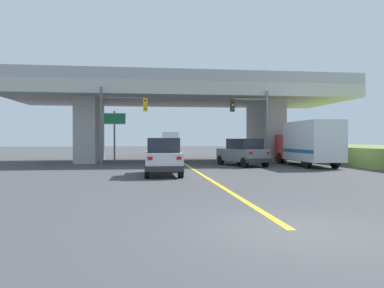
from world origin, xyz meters
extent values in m
plane|color=#424244|center=(0.00, 25.67, 0.00)|extent=(160.00, 160.00, 0.00)
cube|color=#B7B5AD|center=(0.00, 25.67, 5.93)|extent=(29.22, 10.76, 1.07)
cube|color=#A8A69F|center=(-7.95, 25.67, 2.70)|extent=(1.73, 6.46, 5.40)
cube|color=#A8A69F|center=(7.95, 25.67, 2.70)|extent=(1.73, 6.46, 5.40)
cube|color=#9EA0A5|center=(0.00, 20.44, 6.92)|extent=(29.22, 0.20, 0.90)
cube|color=#9EA0A5|center=(0.00, 30.90, 6.92)|extent=(29.22, 0.20, 0.90)
cube|color=yellow|center=(0.00, 11.55, 0.00)|extent=(0.20, 23.10, 0.01)
cube|color=silver|center=(-2.17, 12.60, 0.81)|extent=(1.88, 4.32, 0.90)
cube|color=#1E232D|center=(-2.17, 12.28, 1.64)|extent=(1.65, 2.38, 0.76)
cube|color=#2D2D30|center=(-2.17, 10.49, 0.50)|extent=(1.92, 0.20, 0.28)
cube|color=red|center=(-2.87, 10.42, 1.03)|extent=(0.24, 0.06, 0.16)
cube|color=red|center=(-1.47, 10.42, 1.03)|extent=(0.24, 0.06, 0.16)
cylinder|color=black|center=(-3.01, 14.22, 0.36)|extent=(0.26, 0.72, 0.72)
cylinder|color=black|center=(-1.33, 14.22, 0.36)|extent=(0.26, 0.72, 0.72)
cylinder|color=black|center=(-3.01, 10.99, 0.36)|extent=(0.26, 0.72, 0.72)
cylinder|color=black|center=(-1.33, 10.99, 0.36)|extent=(0.26, 0.72, 0.72)
cube|color=slate|center=(4.01, 19.08, 0.81)|extent=(3.13, 4.94, 0.90)
cube|color=#1E232D|center=(4.11, 18.75, 1.64)|extent=(2.32, 2.89, 0.76)
cube|color=#2D2D30|center=(4.65, 16.93, 0.50)|extent=(1.92, 0.74, 0.28)
cube|color=red|center=(3.98, 16.66, 1.03)|extent=(0.25, 0.13, 0.16)
cube|color=red|center=(5.35, 17.06, 1.03)|extent=(0.25, 0.13, 0.16)
cylinder|color=black|center=(2.70, 20.51, 0.36)|extent=(0.45, 0.76, 0.72)
cylinder|color=black|center=(4.34, 20.99, 0.36)|extent=(0.45, 0.76, 0.72)
cylinder|color=black|center=(3.69, 17.17, 0.36)|extent=(0.45, 0.76, 0.72)
cylinder|color=black|center=(5.32, 17.65, 0.36)|extent=(0.45, 0.76, 0.72)
cube|color=red|center=(8.70, 20.99, 1.40)|extent=(2.20, 2.00, 1.90)
cube|color=silver|center=(8.70, 17.35, 1.85)|extent=(2.31, 5.27, 2.80)
cube|color=#195999|center=(8.70, 17.35, 1.15)|extent=(2.33, 5.17, 0.24)
cylinder|color=black|center=(7.70, 20.99, 0.45)|extent=(0.30, 0.90, 0.90)
cylinder|color=black|center=(9.70, 20.99, 0.45)|extent=(0.30, 0.90, 0.90)
cylinder|color=black|center=(7.70, 16.03, 0.45)|extent=(0.30, 0.90, 0.90)
cylinder|color=black|center=(9.70, 16.03, 0.45)|extent=(0.30, 0.90, 0.90)
cube|color=silver|center=(-0.33, 35.72, 0.81)|extent=(1.96, 4.66, 0.90)
cube|color=#1E232D|center=(-0.33, 35.37, 1.64)|extent=(1.72, 2.56, 0.76)
cube|color=#2D2D30|center=(-0.33, 33.44, 0.50)|extent=(2.00, 0.20, 0.28)
cube|color=red|center=(-1.06, 33.37, 1.03)|extent=(0.24, 0.06, 0.16)
cube|color=red|center=(0.40, 33.37, 1.03)|extent=(0.24, 0.06, 0.16)
cylinder|color=black|center=(-1.21, 37.50, 0.36)|extent=(0.26, 0.72, 0.72)
cylinder|color=black|center=(0.55, 37.50, 0.36)|extent=(0.26, 0.72, 0.72)
cylinder|color=black|center=(-1.21, 33.94, 0.36)|extent=(0.26, 0.72, 0.72)
cylinder|color=black|center=(0.55, 33.94, 0.36)|extent=(0.26, 0.72, 0.72)
cylinder|color=slate|center=(6.30, 20.16, 2.86)|extent=(0.18, 0.18, 5.73)
cylinder|color=slate|center=(4.92, 20.16, 5.07)|extent=(2.77, 0.12, 0.12)
cube|color=#232326|center=(3.53, 20.16, 4.59)|extent=(0.32, 0.26, 0.96)
sphere|color=red|center=(3.53, 20.01, 4.89)|extent=(0.16, 0.16, 0.16)
sphere|color=gold|center=(3.53, 20.01, 4.59)|extent=(0.16, 0.16, 0.16)
sphere|color=green|center=(3.53, 20.01, 4.29)|extent=(0.16, 0.16, 0.16)
cylinder|color=#56595E|center=(-6.30, 19.87, 2.89)|extent=(0.18, 0.18, 5.79)
cylinder|color=#56595E|center=(-4.71, 19.87, 5.01)|extent=(3.19, 0.12, 0.12)
cube|color=gold|center=(-3.11, 19.87, 4.53)|extent=(0.32, 0.26, 0.96)
sphere|color=red|center=(-3.11, 19.72, 4.83)|extent=(0.16, 0.16, 0.16)
sphere|color=gold|center=(-3.11, 19.72, 4.53)|extent=(0.16, 0.16, 0.16)
sphere|color=green|center=(-3.11, 19.72, 4.23)|extent=(0.16, 0.16, 0.16)
cylinder|color=#56595E|center=(-5.57, 22.35, 2.11)|extent=(0.14, 0.14, 4.23)
cube|color=#197242|center=(-5.57, 22.29, 3.62)|extent=(1.71, 0.08, 0.81)
cube|color=white|center=(-5.57, 22.28, 3.62)|extent=(1.79, 0.04, 0.89)
cube|color=navy|center=(0.72, 54.25, 1.40)|extent=(2.20, 2.00, 1.90)
cube|color=silver|center=(0.72, 50.61, 1.79)|extent=(2.31, 5.27, 2.68)
cube|color=#197F4C|center=(0.72, 50.61, 1.12)|extent=(2.33, 5.17, 0.24)
cylinder|color=black|center=(-0.28, 54.25, 0.45)|extent=(0.30, 0.90, 0.90)
cylinder|color=black|center=(1.72, 54.25, 0.45)|extent=(0.30, 0.90, 0.90)
cylinder|color=black|center=(-0.28, 49.29, 0.45)|extent=(0.30, 0.90, 0.90)
cylinder|color=black|center=(1.72, 49.29, 0.45)|extent=(0.30, 0.90, 0.90)
camera|label=1|loc=(-3.07, -7.40, 1.91)|focal=34.24mm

